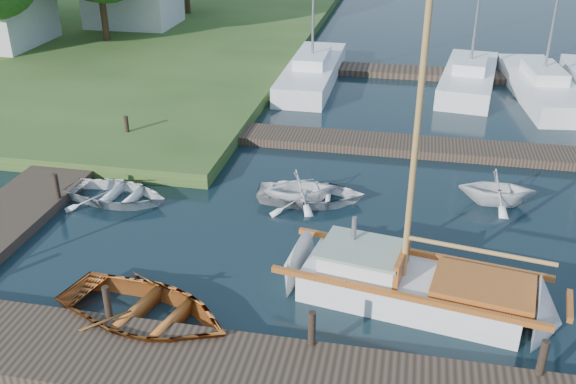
% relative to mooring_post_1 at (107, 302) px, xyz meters
% --- Properties ---
extents(ground, '(160.00, 160.00, 0.00)m').
position_rel_mooring_post_1_xyz_m(ground, '(3.00, 5.00, -0.70)').
color(ground, black).
rests_on(ground, ground).
extents(near_dock, '(18.00, 2.20, 0.30)m').
position_rel_mooring_post_1_xyz_m(near_dock, '(3.00, -1.00, -0.55)').
color(near_dock, '#2E2219').
rests_on(near_dock, ground).
extents(left_dock, '(2.20, 18.00, 0.30)m').
position_rel_mooring_post_1_xyz_m(left_dock, '(-5.00, 7.00, -0.55)').
color(left_dock, '#2E2219').
rests_on(left_dock, ground).
extents(far_dock, '(14.00, 1.60, 0.30)m').
position_rel_mooring_post_1_xyz_m(far_dock, '(5.00, 11.50, -0.55)').
color(far_dock, '#2E2219').
rests_on(far_dock, ground).
extents(pontoon, '(30.00, 1.60, 0.30)m').
position_rel_mooring_post_1_xyz_m(pontoon, '(13.00, 21.00, -0.55)').
color(pontoon, '#2E2219').
rests_on(pontoon, ground).
extents(mooring_post_1, '(0.16, 0.16, 0.80)m').
position_rel_mooring_post_1_xyz_m(mooring_post_1, '(0.00, 0.00, 0.00)').
color(mooring_post_1, black).
rests_on(mooring_post_1, near_dock).
extents(mooring_post_2, '(0.16, 0.16, 0.80)m').
position_rel_mooring_post_1_xyz_m(mooring_post_2, '(4.50, 0.00, 0.00)').
color(mooring_post_2, black).
rests_on(mooring_post_2, near_dock).
extents(mooring_post_3, '(0.16, 0.16, 0.80)m').
position_rel_mooring_post_1_xyz_m(mooring_post_3, '(9.00, 0.00, 0.00)').
color(mooring_post_3, black).
rests_on(mooring_post_3, near_dock).
extents(mooring_post_4, '(0.16, 0.16, 0.80)m').
position_rel_mooring_post_1_xyz_m(mooring_post_4, '(-4.00, 5.00, 0.00)').
color(mooring_post_4, black).
rests_on(mooring_post_4, left_dock).
extents(mooring_post_5, '(0.16, 0.16, 0.80)m').
position_rel_mooring_post_1_xyz_m(mooring_post_5, '(-4.00, 10.00, 0.00)').
color(mooring_post_5, black).
rests_on(mooring_post_5, left_dock).
extents(sailboat, '(7.38, 3.12, 9.83)m').
position_rel_mooring_post_1_xyz_m(sailboat, '(6.62, 2.32, -0.36)').
color(sailboat, silver).
rests_on(sailboat, ground).
extents(dinghy, '(4.76, 3.90, 0.86)m').
position_rel_mooring_post_1_xyz_m(dinghy, '(0.70, 0.30, -0.27)').
color(dinghy, '#883710').
rests_on(dinghy, ground).
extents(tender_a, '(3.47, 2.65, 0.67)m').
position_rel_mooring_post_1_xyz_m(tender_a, '(-2.48, 5.71, -0.36)').
color(tender_a, silver).
rests_on(tender_a, ground).
extents(tender_b, '(2.72, 2.53, 1.17)m').
position_rel_mooring_post_1_xyz_m(tender_b, '(3.04, 6.70, -0.11)').
color(tender_b, silver).
rests_on(tender_b, ground).
extents(tender_c, '(3.46, 2.62, 0.67)m').
position_rel_mooring_post_1_xyz_m(tender_c, '(3.34, 6.85, -0.36)').
color(tender_c, silver).
rests_on(tender_c, ground).
extents(tender_d, '(2.34, 2.03, 1.21)m').
position_rel_mooring_post_1_xyz_m(tender_d, '(8.88, 7.81, -0.10)').
color(tender_d, silver).
rests_on(tender_d, ground).
extents(marina_boat_0, '(2.20, 8.37, 10.00)m').
position_rel_mooring_post_1_xyz_m(marina_boat_0, '(1.37, 18.98, -0.14)').
color(marina_boat_0, silver).
rests_on(marina_boat_0, ground).
extents(marina_boat_2, '(3.11, 7.41, 12.54)m').
position_rel_mooring_post_1_xyz_m(marina_boat_2, '(8.59, 19.37, -0.11)').
color(marina_boat_2, silver).
rests_on(marina_boat_2, ground).
extents(marina_boat_3, '(3.13, 8.22, 10.76)m').
position_rel_mooring_post_1_xyz_m(marina_boat_3, '(11.69, 18.71, -0.13)').
color(marina_boat_3, silver).
rests_on(marina_boat_3, ground).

